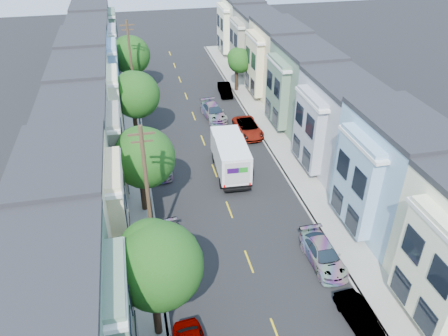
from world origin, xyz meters
The scene contains 24 objects.
ground centered at (0.00, 0.00, 0.00)m, with size 160.00×160.00×0.00m, color black.
road_slab centered at (0.00, 15.00, 0.01)m, with size 12.00×70.00×0.02m, color black.
curb_left centered at (-6.05, 15.00, 0.07)m, with size 0.30×70.00×0.15m, color gray.
curb_right centered at (6.05, 15.00, 0.07)m, with size 0.30×70.00×0.15m, color gray.
sidewalk_left centered at (-7.35, 15.00, 0.07)m, with size 2.60×70.00×0.15m, color gray.
sidewalk_right centered at (7.35, 15.00, 0.07)m, with size 2.60×70.00×0.15m, color gray.
centerline centered at (0.00, 15.00, 0.00)m, with size 0.12×70.00×0.01m, color gold.
townhouse_row_left centered at (-11.15, 15.00, 0.00)m, with size 5.00×70.00×8.50m, color #ABADB7.
townhouse_row_right centered at (11.15, 15.00, 0.00)m, with size 5.00×70.00×8.50m, color #ABADB7.
tree_b centered at (-6.30, -4.46, 5.23)m, with size 4.70×4.70×7.60m.
tree_c centered at (-6.30, 7.44, 4.81)m, with size 4.66×4.66×7.16m.
tree_d centered at (-6.30, 19.25, 5.06)m, with size 4.59×4.59×7.38m.
tree_e centered at (-6.30, 32.61, 4.87)m, with size 4.70×4.70×7.23m.
tree_far_r centered at (6.89, 30.37, 3.93)m, with size 3.07×3.07×5.51m.
utility_pole_near centered at (-6.30, 2.00, 5.15)m, with size 1.60×0.26×10.00m.
utility_pole_far centered at (-6.30, 28.00, 5.15)m, with size 1.60×0.26×10.00m.
fedex_truck centered at (1.34, 11.41, 1.83)m, with size 2.63×6.83×3.27m.
lead_sedan centered at (2.15, 23.14, 0.74)m, with size 2.07×4.92×1.48m, color black.
parked_left_c centered at (-4.90, 2.29, 0.63)m, with size 1.76×4.19×1.26m, color #B8B8B8.
parked_left_d centered at (-4.90, 13.03, 0.69)m, with size 1.94×4.62×1.39m, color #5B1109.
parked_right_a centered at (4.90, -6.34, 0.62)m, with size 1.31×3.71×1.24m, color #333437.
parked_right_b centered at (4.90, -1.14, 0.71)m, with size 1.98×4.71×1.41m, color silver.
parked_right_c centered at (4.90, 18.39, 0.71)m, with size 2.36×5.11×1.42m, color black.
parked_right_d centered at (4.90, 29.46, 0.67)m, with size 1.43×4.04×1.35m, color #0F1F34.
Camera 1 is at (-6.46, -21.19, 21.42)m, focal length 35.00 mm.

